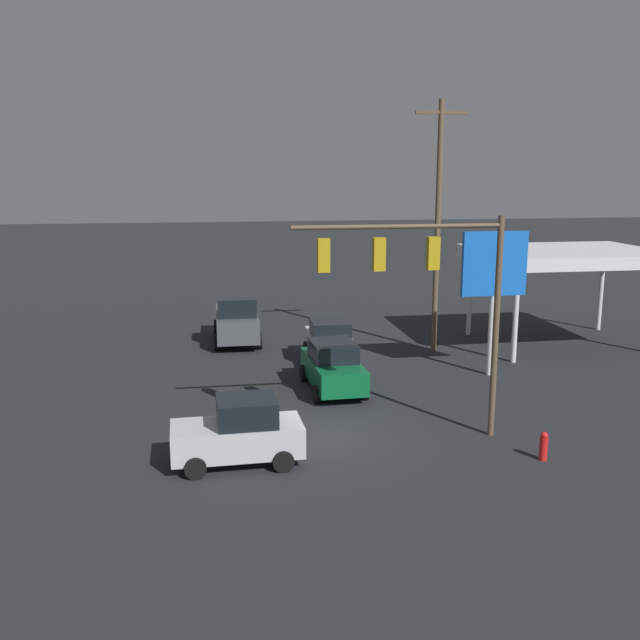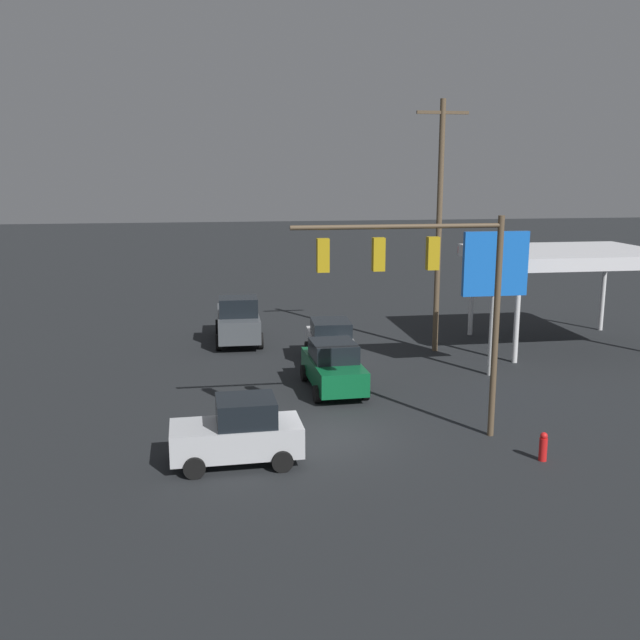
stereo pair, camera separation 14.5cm
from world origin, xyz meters
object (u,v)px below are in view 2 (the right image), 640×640
(sedan_far, at_px, (331,342))
(sedan_waiting, at_px, (333,366))
(traffic_signal_assembly, at_px, (424,277))
(fire_hydrant, at_px, (543,447))
(pickup_parked, at_px, (238,320))
(hatchback_crossing, at_px, (239,432))
(utility_pole, at_px, (439,223))
(price_sign, at_px, (495,270))

(sedan_far, xyz_separation_m, sedan_waiting, (0.58, 3.97, 0.00))
(traffic_signal_assembly, xyz_separation_m, fire_hydrant, (-3.12, 2.22, -4.80))
(traffic_signal_assembly, bearing_deg, pickup_parked, -70.14)
(hatchback_crossing, bearing_deg, pickup_parked, -94.21)
(utility_pole, bearing_deg, hatchback_crossing, 50.58)
(hatchback_crossing, relative_size, sedan_waiting, 0.86)
(price_sign, relative_size, hatchback_crossing, 1.56)
(traffic_signal_assembly, relative_size, price_sign, 1.18)
(pickup_parked, bearing_deg, sedan_waiting, 21.90)
(hatchback_crossing, bearing_deg, sedan_waiting, -122.80)
(traffic_signal_assembly, distance_m, sedan_far, 10.56)
(price_sign, distance_m, sedan_far, 7.77)
(price_sign, distance_m, pickup_parked, 13.10)
(sedan_waiting, bearing_deg, fire_hydrant, 30.07)
(traffic_signal_assembly, distance_m, sedan_waiting, 7.28)
(traffic_signal_assembly, xyz_separation_m, hatchback_crossing, (5.76, 0.99, -4.30))
(utility_pole, distance_m, price_sign, 4.77)
(sedan_waiting, bearing_deg, traffic_signal_assembly, 15.67)
(pickup_parked, height_order, fire_hydrant, pickup_parked)
(pickup_parked, bearing_deg, fire_hydrant, 27.38)
(utility_pole, bearing_deg, fire_hydrant, 85.89)
(hatchback_crossing, bearing_deg, sedan_far, -115.06)
(sedan_far, height_order, sedan_waiting, same)
(price_sign, xyz_separation_m, hatchback_crossing, (10.83, 7.61, -3.48))
(price_sign, bearing_deg, sedan_far, -25.19)
(price_sign, height_order, sedan_waiting, price_sign)
(sedan_waiting, bearing_deg, utility_pole, 130.41)
(traffic_signal_assembly, bearing_deg, hatchback_crossing, 9.71)
(utility_pole, distance_m, pickup_parked, 10.91)
(traffic_signal_assembly, xyz_separation_m, pickup_parked, (5.11, -14.15, -4.13))
(price_sign, bearing_deg, utility_pole, -77.10)
(utility_pole, height_order, sedan_waiting, utility_pole)
(price_sign, height_order, hatchback_crossing, price_sign)
(fire_hydrant, bearing_deg, price_sign, -102.42)
(pickup_parked, height_order, sedan_waiting, pickup_parked)
(sedan_far, xyz_separation_m, fire_hydrant, (-4.34, 11.80, -0.51))
(hatchback_crossing, height_order, sedan_waiting, hatchback_crossing)
(sedan_waiting, relative_size, fire_hydrant, 5.07)
(utility_pole, distance_m, sedan_far, 7.49)
(pickup_parked, xyz_separation_m, hatchback_crossing, (0.65, 15.14, -0.16))
(pickup_parked, bearing_deg, hatchback_crossing, -1.77)
(price_sign, xyz_separation_m, sedan_waiting, (6.87, 1.01, -3.48))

